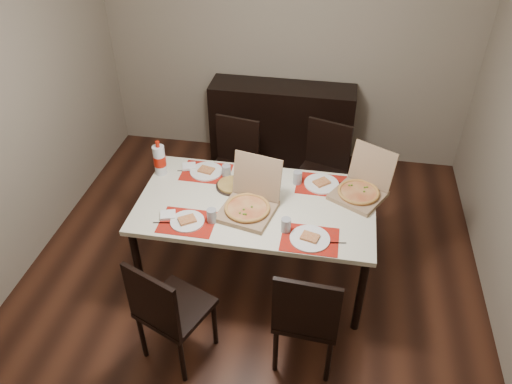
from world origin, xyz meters
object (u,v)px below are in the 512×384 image
chair_near_left (167,309)px  pizza_box_center (249,205)px  chair_far_right (322,168)px  dip_bowl (265,184)px  dining_table (256,209)px  chair_near_right (307,315)px  chair_far_left (234,163)px  soda_bottle (160,160)px  sideboard (281,125)px

chair_near_left → pizza_box_center: (0.40, 0.82, 0.30)m
chair_far_right → dip_bowl: bearing=-122.1°
dining_table → dip_bowl: (0.03, 0.23, 0.08)m
chair_near_right → pizza_box_center: (-0.51, 0.70, 0.30)m
chair_far_left → soda_bottle: soda_bottle is taller
chair_near_left → soda_bottle: 1.30m
chair_far_left → chair_near_left: bearing=-92.2°
chair_near_left → chair_near_right: size_ratio=1.00×
chair_near_right → dip_bowl: 1.16m
chair_far_left → dining_table: bearing=-66.7°
sideboard → dining_table: bearing=-89.0°
dining_table → chair_near_right: size_ratio=1.94×
dining_table → chair_near_left: chair_near_left is taller
chair_near_right → chair_far_left: size_ratio=1.00×
chair_far_left → chair_far_right: size_ratio=1.00×
dining_table → chair_far_right: bearing=63.2°
sideboard → soda_bottle: size_ratio=4.95×
dining_table → pizza_box_center: pizza_box_center is taller
dip_bowl → pizza_box_center: bearing=-100.9°
chair_far_right → soda_bottle: bearing=-152.9°
dining_table → chair_near_right: 0.95m
sideboard → chair_far_left: chair_far_left is taller
chair_far_right → chair_far_left: bearing=-174.7°
chair_near_right → chair_far_right: 1.72m
dip_bowl → chair_far_left: bearing=122.8°
chair_far_right → dip_bowl: 0.85m
sideboard → pizza_box_center: (-0.00, -1.84, 0.36)m
soda_bottle → chair_far_right: bearing=27.1°
dining_table → chair_near_right: bearing=-59.2°
chair_far_left → chair_far_right: bearing=5.3°
chair_near_right → dip_bowl: chair_near_right is taller
chair_far_left → soda_bottle: 0.84m
chair_far_left → sideboard: bearing=69.8°
sideboard → soda_bottle: (-0.81, -1.48, 0.43)m
chair_far_left → chair_far_right: 0.83m
chair_near_left → pizza_box_center: bearing=64.1°
sideboard → dip_bowl: bearing=-87.6°
sideboard → dip_bowl: size_ratio=14.50×
chair_near_left → chair_near_right: 0.92m
chair_near_left → chair_far_right: size_ratio=1.00×
sideboard → chair_near_left: size_ratio=1.61×
chair_near_right → chair_far_left: bearing=117.1°
chair_far_right → dip_bowl: size_ratio=8.99×
chair_near_left → sideboard: bearing=81.5°
chair_near_left → dining_table: bearing=65.1°
chair_near_right → dining_table: bearing=120.8°
chair_near_right → soda_bottle: soda_bottle is taller
dining_table → chair_near_left: 1.03m
dining_table → chair_far_left: size_ratio=1.94×
chair_near_right → soda_bottle: size_ratio=3.07×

